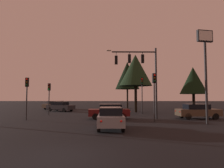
# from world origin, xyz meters

# --- Properties ---
(ground_plane) EXTENTS (168.00, 168.00, 0.00)m
(ground_plane) POSITION_xyz_m (0.00, 24.50, 0.00)
(ground_plane) COLOR black
(ground_plane) RESTS_ON ground
(traffic_signal_mast_arm) EXTENTS (5.30, 0.46, 7.39)m
(traffic_signal_mast_arm) POSITION_xyz_m (4.87, 13.41, 5.22)
(traffic_signal_mast_arm) COLOR #232326
(traffic_signal_mast_arm) RESTS_ON ground
(traffic_light_corner_left) EXTENTS (0.32, 0.36, 4.14)m
(traffic_light_corner_left) POSITION_xyz_m (-6.49, 12.08, 2.94)
(traffic_light_corner_left) COLOR #232326
(traffic_light_corner_left) RESTS_ON ground
(traffic_light_corner_right) EXTENTS (0.35, 0.38, 4.41)m
(traffic_light_corner_right) POSITION_xyz_m (5.71, 10.86, 3.12)
(traffic_light_corner_right) COLOR #232326
(traffic_light_corner_right) RESTS_ON ground
(traffic_light_median) EXTENTS (0.32, 0.36, 3.95)m
(traffic_light_median) POSITION_xyz_m (-6.10, 17.62, 2.81)
(traffic_light_median) COLOR #232326
(traffic_light_median) RESTS_ON ground
(traffic_light_far_side) EXTENTS (0.30, 0.35, 4.78)m
(traffic_light_far_side) POSITION_xyz_m (5.73, 19.03, 3.36)
(traffic_light_far_side) COLOR #232326
(traffic_light_far_side) RESTS_ON ground
(car_nearside_lane) EXTENTS (1.88, 4.17, 1.52)m
(car_nearside_lane) POSITION_xyz_m (1.80, 6.82, 0.79)
(car_nearside_lane) COLOR gray
(car_nearside_lane) RESTS_ON ground
(car_crossing_left) EXTENTS (4.33, 2.07, 1.52)m
(car_crossing_left) POSITION_xyz_m (1.55, 13.31, 0.79)
(car_crossing_left) COLOR #4C0F0F
(car_crossing_left) RESTS_ON ground
(car_crossing_right) EXTENTS (4.35, 2.08, 1.52)m
(car_crossing_right) POSITION_xyz_m (10.68, 13.56, 0.80)
(car_crossing_right) COLOR #473828
(car_crossing_right) RESTS_ON ground
(car_far_lane) EXTENTS (4.82, 3.75, 1.52)m
(car_far_lane) POSITION_xyz_m (-6.43, 24.31, 0.80)
(car_far_lane) COLOR #232328
(car_far_lane) RESTS_ON ground
(car_parked_lot) EXTENTS (3.86, 4.87, 1.52)m
(car_parked_lot) POSITION_xyz_m (-8.87, 29.90, 0.80)
(car_parked_lot) COLOR #473828
(car_parked_lot) RESTS_ON ground
(store_sign_illuminated) EXTENTS (1.42, 0.54, 7.90)m
(store_sign_illuminated) POSITION_xyz_m (9.73, 9.33, 5.71)
(store_sign_illuminated) COLOR #232326
(store_sign_illuminated) RESTS_ON ground
(tree_behind_sign) EXTENTS (4.83, 4.83, 9.36)m
(tree_behind_sign) POSITION_xyz_m (4.73, 32.96, 6.59)
(tree_behind_sign) COLOR black
(tree_behind_sign) RESTS_ON ground
(tree_left_far) EXTENTS (4.89, 4.89, 8.64)m
(tree_left_far) POSITION_xyz_m (5.26, 22.53, 6.26)
(tree_left_far) COLOR black
(tree_left_far) RESTS_ON ground
(tree_center_horizon) EXTENTS (4.99, 4.99, 7.85)m
(tree_center_horizon) POSITION_xyz_m (16.81, 30.07, 5.31)
(tree_center_horizon) COLOR black
(tree_center_horizon) RESTS_ON ground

